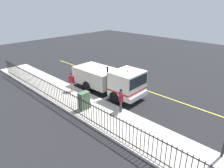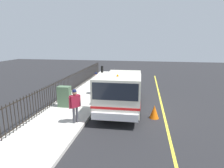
# 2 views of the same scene
# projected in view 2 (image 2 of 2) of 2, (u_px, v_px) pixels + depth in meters

# --- Properties ---
(ground_plane) EXTENTS (55.63, 55.63, 0.00)m
(ground_plane) POSITION_uv_depth(u_px,v_px,m) (128.00, 107.00, 12.08)
(ground_plane) COLOR #232326
(ground_plane) RESTS_ON ground
(sidewalk_slab) EXTENTS (2.97, 25.29, 0.16)m
(sidewalk_slab) POSITION_uv_depth(u_px,v_px,m) (78.00, 103.00, 12.63)
(sidewalk_slab) COLOR beige
(sidewalk_slab) RESTS_ON ground
(lane_marking) EXTENTS (0.12, 22.76, 0.01)m
(lane_marking) POSITION_uv_depth(u_px,v_px,m) (163.00, 109.00, 11.71)
(lane_marking) COLOR yellow
(lane_marking) RESTS_ON ground
(work_truck) EXTENTS (2.55, 6.66, 2.73)m
(work_truck) POSITION_uv_depth(u_px,v_px,m) (121.00, 88.00, 11.43)
(work_truck) COLOR silver
(work_truck) RESTS_ON ground
(worker_standing) EXTENTS (0.47, 0.51, 1.71)m
(worker_standing) POSITION_uv_depth(u_px,v_px,m) (75.00, 102.00, 9.16)
(worker_standing) COLOR maroon
(worker_standing) RESTS_ON sidewalk_slab
(pedestrian_distant) EXTENTS (0.29, 0.61, 1.67)m
(pedestrian_distant) POSITION_uv_depth(u_px,v_px,m) (96.00, 81.00, 14.23)
(pedestrian_distant) COLOR maroon
(pedestrian_distant) RESTS_ON sidewalk_slab
(iron_fence) EXTENTS (0.04, 21.53, 1.41)m
(iron_fence) POSITION_uv_depth(u_px,v_px,m) (59.00, 90.00, 12.67)
(iron_fence) COLOR black
(iron_fence) RESTS_ON sidewalk_slab
(utility_cabinet) EXTENTS (0.76, 0.46, 1.27)m
(utility_cabinet) POSITION_uv_depth(u_px,v_px,m) (64.00, 97.00, 11.54)
(utility_cabinet) COLOR #4C6B4C
(utility_cabinet) RESTS_ON sidewalk_slab
(traffic_cone) EXTENTS (0.50, 0.50, 0.72)m
(traffic_cone) POSITION_uv_depth(u_px,v_px,m) (154.00, 112.00, 10.26)
(traffic_cone) COLOR orange
(traffic_cone) RESTS_ON ground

